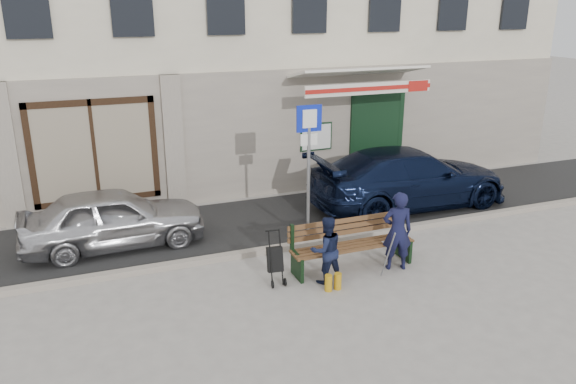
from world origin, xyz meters
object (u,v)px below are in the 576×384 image
parking_sign (309,151)px  bench (350,245)px  woman (326,250)px  car_silver (113,218)px  man (397,231)px  stroller (275,260)px  car_navy (409,178)px

parking_sign → bench: size_ratio=1.19×
parking_sign → woman: 2.30m
car_silver → man: bearing=-123.2°
stroller → car_navy: bearing=37.8°
parking_sign → man: size_ratio=1.89×
car_silver → parking_sign: (3.81, -1.14, 1.32)m
man → parking_sign: bearing=-43.8°
car_navy → bench: size_ratio=2.08×
car_silver → car_navy: 6.94m
man → stroller: man is taller
bench → woman: woman is taller
bench → man: (0.80, -0.33, 0.30)m
woman → stroller: bearing=-20.9°
parking_sign → stroller: parking_sign is taller
bench → man: bearing=-22.3°
parking_sign → bench: parking_sign is taller
car_navy → parking_sign: size_ratio=1.74×
car_navy → woman: car_navy is taller
woman → car_navy: bearing=-142.2°
man → woman: bearing=17.6°
car_silver → parking_sign: parking_sign is taller
man → stroller: bearing=9.9°
man → stroller: size_ratio=1.58×
bench → car_silver: bearing=146.8°
stroller → parking_sign: bearing=57.2°
woman → stroller: woman is taller
parking_sign → bench: bearing=-81.3°
car_navy → parking_sign: 3.53m
car_navy → parking_sign: parking_sign is taller
car_silver → woman: bearing=-133.1°
car_silver → bench: bearing=-124.9°
woman → stroller: size_ratio=1.29×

